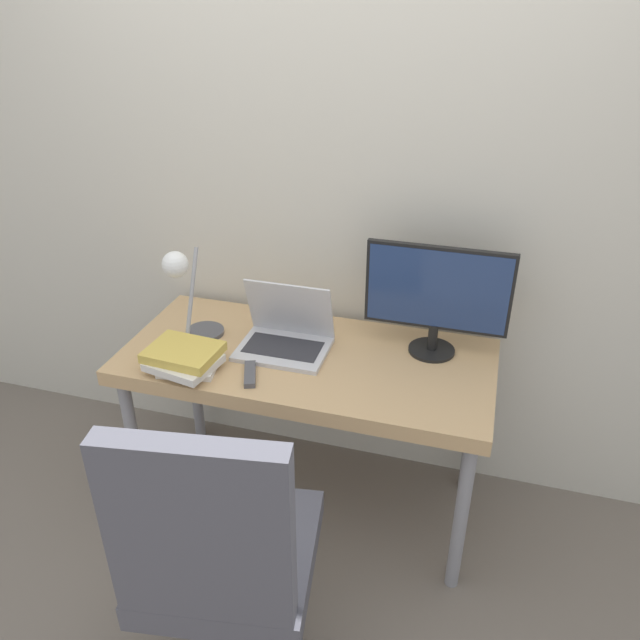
% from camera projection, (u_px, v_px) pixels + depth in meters
% --- Properties ---
extents(ground_plane, '(12.00, 12.00, 0.00)m').
position_uv_depth(ground_plane, '(284.00, 556.00, 2.47)').
color(ground_plane, '#70665B').
extents(wall_back, '(8.00, 0.05, 2.60)m').
position_uv_depth(wall_back, '(335.00, 183.00, 2.44)').
color(wall_back, beige).
rests_on(wall_back, ground_plane).
extents(desk, '(1.42, 0.65, 0.74)m').
position_uv_depth(desk, '(307.00, 370.00, 2.42)').
color(desk, tan).
rests_on(desk, ground_plane).
extents(laptop, '(0.34, 0.26, 0.26)m').
position_uv_depth(laptop, '(285.00, 336.00, 2.41)').
color(laptop, silver).
rests_on(laptop, desk).
extents(monitor, '(0.54, 0.18, 0.43)m').
position_uv_depth(monitor, '(437.00, 294.00, 2.29)').
color(monitor, black).
rests_on(monitor, desk).
extents(desk_lamp, '(0.15, 0.29, 0.42)m').
position_uv_depth(desk_lamp, '(186.00, 288.00, 2.31)').
color(desk_lamp, '#4C4C51').
rests_on(desk_lamp, desk).
extents(office_chair, '(0.59, 0.59, 1.10)m').
position_uv_depth(office_chair, '(219.00, 552.00, 1.73)').
color(office_chair, black).
rests_on(office_chair, ground_plane).
extents(book_stack, '(0.28, 0.25, 0.09)m').
position_uv_depth(book_stack, '(185.00, 358.00, 2.28)').
color(book_stack, silver).
rests_on(book_stack, desk).
extents(tv_remote, '(0.09, 0.16, 0.02)m').
position_uv_depth(tv_remote, '(250.00, 374.00, 2.25)').
color(tv_remote, '#4C4C51').
rests_on(tv_remote, desk).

